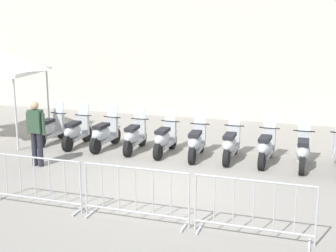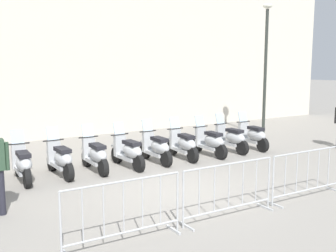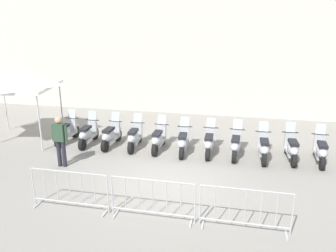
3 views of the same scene
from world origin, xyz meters
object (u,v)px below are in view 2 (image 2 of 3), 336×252
at_px(motorcycle_7, 183,145).
at_px(barrier_segment_1, 229,191).
at_px(motorcycle_9, 231,139).
at_px(motorcycle_10, 252,136).
at_px(motorcycle_4, 95,155).
at_px(motorcycle_6, 157,148).
at_px(street_lamp, 266,56).
at_px(motorcycle_2, 23,164).
at_px(motorcycle_3, 61,159).
at_px(barrier_segment_2, 308,175).
at_px(motorcycle_8, 210,142).
at_px(barrier_segment_0, 124,213).
at_px(motorcycle_5, 129,152).

relative_size(motorcycle_7, barrier_segment_1, 0.82).
relative_size(motorcycle_9, barrier_segment_1, 0.83).
bearing_deg(motorcycle_10, barrier_segment_1, -147.73).
relative_size(motorcycle_4, motorcycle_6, 1.00).
bearing_deg(motorcycle_7, street_lamp, 7.07).
relative_size(motorcycle_2, motorcycle_3, 0.99).
xyz_separation_m(motorcycle_7, street_lamp, (5.09, 0.63, 2.71)).
xyz_separation_m(motorcycle_4, barrier_segment_2, (2.22, -4.97, 0.07)).
height_order(motorcycle_2, motorcycle_8, same).
bearing_deg(barrier_segment_1, barrier_segment_0, 168.85).
height_order(motorcycle_4, barrier_segment_1, motorcycle_4).
relative_size(motorcycle_8, barrier_segment_1, 0.83).
distance_m(motorcycle_2, street_lamp, 10.11).
bearing_deg(motorcycle_10, barrier_segment_0, -158.27).
relative_size(motorcycle_3, motorcycle_9, 1.00).
bearing_deg(barrier_segment_0, motorcycle_4, 63.18).
xyz_separation_m(motorcycle_5, barrier_segment_0, (-3.01, -3.86, 0.07)).
xyz_separation_m(motorcycle_4, motorcycle_6, (1.86, -0.37, 0.00)).
relative_size(motorcycle_9, barrier_segment_2, 0.83).
height_order(motorcycle_2, barrier_segment_2, motorcycle_2).
relative_size(motorcycle_6, barrier_segment_1, 0.83).
xyz_separation_m(barrier_segment_0, street_lamp, (9.96, 4.20, 2.64)).
bearing_deg(barrier_segment_0, motorcycle_6, 43.60).
height_order(motorcycle_5, barrier_segment_2, motorcycle_5).
distance_m(motorcycle_4, motorcycle_5, 0.96).
xyz_separation_m(motorcycle_4, barrier_segment_0, (-2.09, -4.13, 0.07)).
bearing_deg(motorcycle_2, motorcycle_7, -11.34).
bearing_deg(barrier_segment_2, motorcycle_6, 94.52).
relative_size(motorcycle_7, motorcycle_10, 1.00).
height_order(motorcycle_5, motorcycle_8, same).
relative_size(motorcycle_3, motorcycle_7, 1.01).
bearing_deg(motorcycle_5, barrier_segment_0, -127.88).
height_order(motorcycle_6, motorcycle_9, same).
xyz_separation_m(motorcycle_10, barrier_segment_2, (-3.35, -3.90, 0.07)).
bearing_deg(motorcycle_8, motorcycle_7, 164.23).
relative_size(motorcycle_10, barrier_segment_2, 0.82).
relative_size(motorcycle_3, street_lamp, 0.33).
bearing_deg(barrier_segment_2, motorcycle_2, 127.36).
distance_m(motorcycle_6, street_lamp, 6.61).
bearing_deg(motorcycle_2, motorcycle_5, -12.92).
distance_m(motorcycle_4, motorcycle_10, 5.68).
xyz_separation_m(motorcycle_5, street_lamp, (6.95, 0.34, 2.71)).
distance_m(motorcycle_10, barrier_segment_2, 5.15).
distance_m(motorcycle_4, barrier_segment_0, 4.62).
height_order(motorcycle_6, motorcycle_10, same).
height_order(motorcycle_10, street_lamp, street_lamp).
bearing_deg(barrier_segment_0, motorcycle_3, 74.95).
height_order(motorcycle_8, street_lamp, street_lamp).
height_order(motorcycle_3, motorcycle_7, same).
relative_size(motorcycle_10, barrier_segment_1, 0.82).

